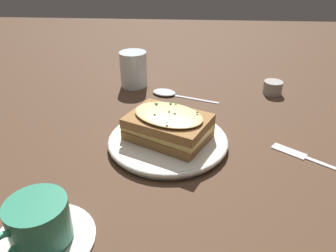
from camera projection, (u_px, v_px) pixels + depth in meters
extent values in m
plane|color=#473021|center=(174.00, 152.00, 0.63)|extent=(2.40, 2.40, 0.00)
cylinder|color=silver|center=(168.00, 141.00, 0.65)|extent=(0.22, 0.22, 0.02)
torus|color=silver|center=(168.00, 140.00, 0.65)|extent=(0.24, 0.24, 0.01)
cube|color=olive|center=(168.00, 134.00, 0.64)|extent=(0.16, 0.18, 0.02)
cube|color=#E0C16B|center=(168.00, 127.00, 0.63)|extent=(0.16, 0.18, 0.01)
cube|color=olive|center=(168.00, 121.00, 0.62)|extent=(0.16, 0.18, 0.02)
ellipsoid|color=#DBBC7F|center=(168.00, 114.00, 0.62)|extent=(0.15, 0.17, 0.01)
cube|color=#2D6028|center=(176.00, 114.00, 0.61)|extent=(0.00, 0.00, 0.00)
cube|color=#2D6028|center=(167.00, 123.00, 0.58)|extent=(0.00, 0.01, 0.00)
cube|color=#2D6028|center=(156.00, 104.00, 0.64)|extent=(0.01, 0.01, 0.00)
cube|color=#2D6028|center=(169.00, 111.00, 0.61)|extent=(0.01, 0.00, 0.00)
cube|color=#2D6028|center=(171.00, 103.00, 0.64)|extent=(0.01, 0.01, 0.00)
cube|color=#2D6028|center=(176.00, 103.00, 0.65)|extent=(0.01, 0.01, 0.00)
cube|color=#2D6028|center=(197.00, 112.00, 0.61)|extent=(0.01, 0.01, 0.00)
cube|color=#2D6028|center=(155.00, 114.00, 0.60)|extent=(0.00, 0.00, 0.00)
cylinder|color=silver|center=(44.00, 239.00, 0.44)|extent=(0.14, 0.14, 0.01)
cylinder|color=#338466|center=(39.00, 221.00, 0.43)|extent=(0.08, 0.08, 0.06)
cylinder|color=#381E0F|center=(36.00, 208.00, 0.42)|extent=(0.07, 0.07, 0.00)
torus|color=#338466|center=(2.00, 248.00, 0.39)|extent=(0.04, 0.03, 0.04)
cylinder|color=silver|center=(134.00, 69.00, 0.90)|extent=(0.07, 0.07, 0.10)
cube|color=silver|center=(335.00, 168.00, 0.58)|extent=(0.07, 0.09, 0.00)
cube|color=silver|center=(289.00, 151.00, 0.63)|extent=(0.06, 0.07, 0.00)
cube|color=#333335|center=(283.00, 150.00, 0.63)|extent=(0.02, 0.03, 0.00)
cube|color=#333335|center=(284.00, 148.00, 0.64)|extent=(0.02, 0.03, 0.00)
cube|color=#333335|center=(285.00, 147.00, 0.64)|extent=(0.02, 0.03, 0.00)
cube|color=silver|center=(196.00, 99.00, 0.84)|extent=(0.05, 0.12, 0.00)
ellipsoid|color=silver|center=(164.00, 92.00, 0.87)|extent=(0.06, 0.07, 0.01)
cylinder|color=gray|center=(273.00, 88.00, 0.86)|extent=(0.05, 0.05, 0.03)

